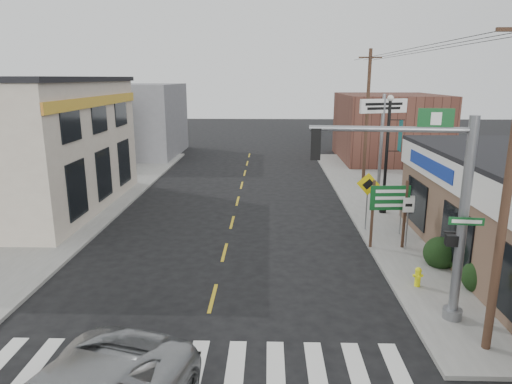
{
  "coord_description": "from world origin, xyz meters",
  "views": [
    {
      "loc": [
        1.79,
        -9.51,
        6.99
      ],
      "look_at": [
        1.32,
        7.09,
        2.8
      ],
      "focal_mm": 32.0,
      "sensor_mm": 36.0,
      "label": 1
    }
  ],
  "objects_px": {
    "traffic_signal_pole": "(439,199)",
    "dance_center_sign": "(383,120)",
    "guide_sign": "(389,205)",
    "utility_pole_far": "(367,114)",
    "fire_hydrant": "(418,276)",
    "lamp_post": "(388,146)",
    "utility_pole_near": "(508,187)"
  },
  "relations": [
    {
      "from": "traffic_signal_pole",
      "to": "dance_center_sign",
      "type": "bearing_deg",
      "value": 89.23
    },
    {
      "from": "guide_sign",
      "to": "dance_center_sign",
      "type": "distance_m",
      "value": 7.83
    },
    {
      "from": "dance_center_sign",
      "to": "utility_pole_far",
      "type": "bearing_deg",
      "value": 67.29
    },
    {
      "from": "dance_center_sign",
      "to": "utility_pole_far",
      "type": "xyz_separation_m",
      "value": [
        0.38,
        5.9,
        -0.13
      ]
    },
    {
      "from": "traffic_signal_pole",
      "to": "dance_center_sign",
      "type": "height_order",
      "value": "traffic_signal_pole"
    },
    {
      "from": "guide_sign",
      "to": "fire_hydrant",
      "type": "relative_size",
      "value": 4.17
    },
    {
      "from": "traffic_signal_pole",
      "to": "fire_hydrant",
      "type": "xyz_separation_m",
      "value": [
        0.36,
        2.09,
        -3.24
      ]
    },
    {
      "from": "traffic_signal_pole",
      "to": "lamp_post",
      "type": "bearing_deg",
      "value": 88.76
    },
    {
      "from": "traffic_signal_pole",
      "to": "lamp_post",
      "type": "xyz_separation_m",
      "value": [
        1.34,
        10.79,
        -0.13
      ]
    },
    {
      "from": "dance_center_sign",
      "to": "utility_pole_far",
      "type": "distance_m",
      "value": 5.91
    },
    {
      "from": "lamp_post",
      "to": "utility_pole_far",
      "type": "xyz_separation_m",
      "value": [
        0.54,
        8.06,
        0.96
      ]
    },
    {
      "from": "traffic_signal_pole",
      "to": "utility_pole_far",
      "type": "relative_size",
      "value": 0.7
    },
    {
      "from": "guide_sign",
      "to": "fire_hydrant",
      "type": "distance_m",
      "value": 3.92
    },
    {
      "from": "utility_pole_near",
      "to": "utility_pole_far",
      "type": "bearing_deg",
      "value": 85.98
    },
    {
      "from": "fire_hydrant",
      "to": "dance_center_sign",
      "type": "height_order",
      "value": "dance_center_sign"
    },
    {
      "from": "guide_sign",
      "to": "utility_pole_far",
      "type": "bearing_deg",
      "value": 79.35
    },
    {
      "from": "traffic_signal_pole",
      "to": "dance_center_sign",
      "type": "xyz_separation_m",
      "value": [
        1.51,
        12.95,
        0.97
      ]
    },
    {
      "from": "utility_pole_near",
      "to": "utility_pole_far",
      "type": "distance_m",
      "value": 20.37
    },
    {
      "from": "fire_hydrant",
      "to": "utility_pole_far",
      "type": "xyz_separation_m",
      "value": [
        1.52,
        16.75,
        4.08
      ]
    },
    {
      "from": "traffic_signal_pole",
      "to": "guide_sign",
      "type": "relative_size",
      "value": 2.14
    },
    {
      "from": "guide_sign",
      "to": "utility_pole_far",
      "type": "xyz_separation_m",
      "value": [
        1.66,
        13.12,
        2.61
      ]
    },
    {
      "from": "traffic_signal_pole",
      "to": "utility_pole_far",
      "type": "xyz_separation_m",
      "value": [
        1.88,
        18.85,
        0.84
      ]
    },
    {
      "from": "guide_sign",
      "to": "dance_center_sign",
      "type": "height_order",
      "value": "dance_center_sign"
    },
    {
      "from": "fire_hydrant",
      "to": "utility_pole_far",
      "type": "relative_size",
      "value": 0.08
    },
    {
      "from": "guide_sign",
      "to": "dance_center_sign",
      "type": "bearing_deg",
      "value": 76.5
    },
    {
      "from": "traffic_signal_pole",
      "to": "utility_pole_near",
      "type": "relative_size",
      "value": 0.72
    },
    {
      "from": "traffic_signal_pole",
      "to": "utility_pole_far",
      "type": "distance_m",
      "value": 18.96
    },
    {
      "from": "utility_pole_near",
      "to": "utility_pole_far",
      "type": "height_order",
      "value": "utility_pole_far"
    },
    {
      "from": "fire_hydrant",
      "to": "lamp_post",
      "type": "height_order",
      "value": "lamp_post"
    },
    {
      "from": "traffic_signal_pole",
      "to": "guide_sign",
      "type": "height_order",
      "value": "traffic_signal_pole"
    },
    {
      "from": "utility_pole_near",
      "to": "fire_hydrant",
      "type": "bearing_deg",
      "value": 98.77
    },
    {
      "from": "traffic_signal_pole",
      "to": "utility_pole_near",
      "type": "xyz_separation_m",
      "value": [
        1.02,
        -1.5,
        0.71
      ]
    }
  ]
}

